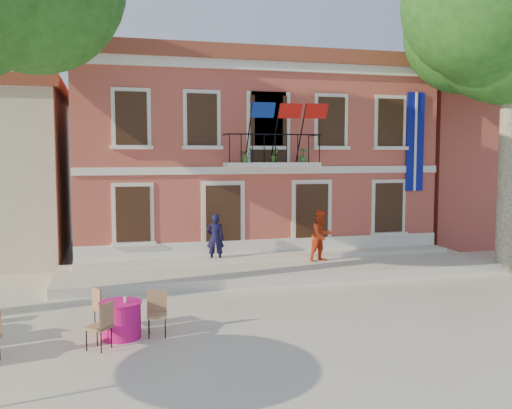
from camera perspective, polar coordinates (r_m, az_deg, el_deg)
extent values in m
plane|color=beige|center=(13.91, 0.11, -11.00)|extent=(90.00, 90.00, 0.00)
cube|color=#AE523F|center=(23.56, -1.46, 4.20)|extent=(13.00, 8.00, 7.00)
cube|color=brown|center=(23.80, -1.48, 13.26)|extent=(13.50, 8.50, 0.50)
cube|color=silver|center=(19.97, 1.21, 13.69)|extent=(13.30, 0.35, 0.35)
cube|color=silver|center=(19.26, 1.61, 4.01)|extent=(3.20, 0.90, 0.15)
cube|color=black|center=(18.89, 1.96, 7.02)|extent=(3.20, 0.04, 0.04)
cube|color=navy|center=(21.86, 15.62, 6.05)|extent=(0.70, 0.05, 3.60)
cube|color=navy|center=(18.35, -0.44, 9.43)|extent=(0.76, 0.27, 0.47)
cube|color=#B9110C|center=(18.59, 2.28, 9.37)|extent=(0.76, 0.29, 0.47)
cube|color=#B9110C|center=(18.88, 4.93, 9.29)|extent=(0.76, 0.27, 0.47)
imported|color=#26591E|center=(18.71, -1.08, 4.95)|extent=(0.43, 0.37, 0.48)
imported|color=#26591E|center=(18.97, 1.87, 4.95)|extent=(0.26, 0.21, 0.48)
imported|color=#26591E|center=(19.28, 4.73, 4.93)|extent=(0.27, 0.27, 0.48)
cube|color=#AE523F|center=(29.62, 21.30, 3.06)|extent=(9.00, 9.00, 6.00)
cube|color=brown|center=(29.70, 21.50, 9.24)|extent=(9.40, 9.40, 0.40)
cube|color=silver|center=(18.53, 2.60, -6.47)|extent=(14.00, 3.40, 0.30)
cylinder|color=#A59E84|center=(20.26, 23.88, 3.66)|extent=(0.60, 0.60, 7.02)
imported|color=black|center=(18.80, -4.09, -3.37)|extent=(0.64, 0.48, 1.60)
imported|color=red|center=(19.05, 6.54, -3.09)|extent=(1.00, 0.89, 1.72)
cylinder|color=#D1138C|center=(12.50, -13.38, -11.21)|extent=(0.84, 0.84, 0.75)
cylinder|color=#D1138C|center=(12.40, -13.42, -9.50)|extent=(0.90, 0.90, 0.02)
cube|color=#A57852|center=(11.89, -15.45, -11.61)|extent=(0.59, 0.59, 0.95)
cube|color=#A57852|center=(12.44, -9.88, -10.75)|extent=(0.46, 0.46, 0.95)
cube|color=#A57852|center=(13.13, -14.85, -10.00)|extent=(0.56, 0.56, 0.95)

